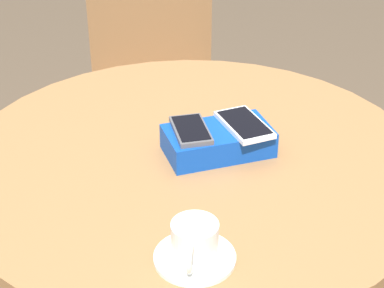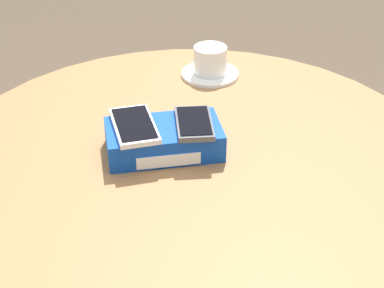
% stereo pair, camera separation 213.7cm
% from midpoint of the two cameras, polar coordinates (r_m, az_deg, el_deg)
% --- Properties ---
extents(round_table, '(0.96, 0.96, 0.76)m').
position_cam_midpoint_polar(round_table, '(0.82, 8.59, -54.85)').
color(round_table, '#2D2D2D').
rests_on(round_table, ground_plane).
extents(phone_box, '(0.24, 0.18, 0.05)m').
position_cam_midpoint_polar(phone_box, '(0.66, 17.90, -52.55)').
color(phone_box, '#0F42AD').
rests_on(phone_box, round_table).
extents(phone_white, '(0.10, 0.15, 0.01)m').
position_cam_midpoint_polar(phone_white, '(0.64, 25.15, -49.83)').
color(phone_white, silver).
rests_on(phone_white, phone_box).
extents(phone_gray, '(0.11, 0.13, 0.01)m').
position_cam_midpoint_polar(phone_gray, '(0.62, 10.85, -54.32)').
color(phone_gray, '#515156').
rests_on(phone_gray, phone_box).
extents(saucer, '(0.13, 0.13, 0.01)m').
position_cam_midpoint_polar(saucer, '(0.73, 35.03, -79.64)').
color(saucer, white).
rests_on(saucer, round_table).
extents(coffee_cup, '(0.09, 0.09, 0.06)m').
position_cam_midpoint_polar(coffee_cup, '(0.69, 40.88, -80.54)').
color(coffee_cup, white).
rests_on(coffee_cup, saucer).
extents(chair_near_window, '(0.62, 0.62, 0.92)m').
position_cam_midpoint_polar(chair_near_window, '(1.35, -2.46, -14.47)').
color(chair_near_window, brown).
rests_on(chair_near_window, ground_plane).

